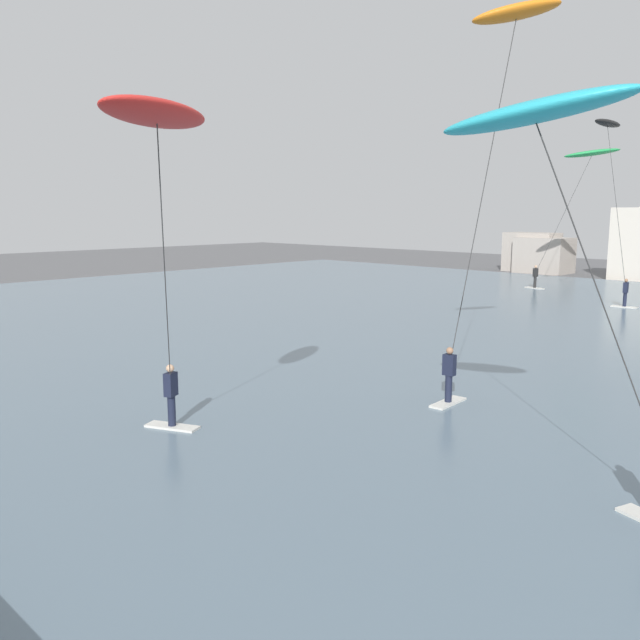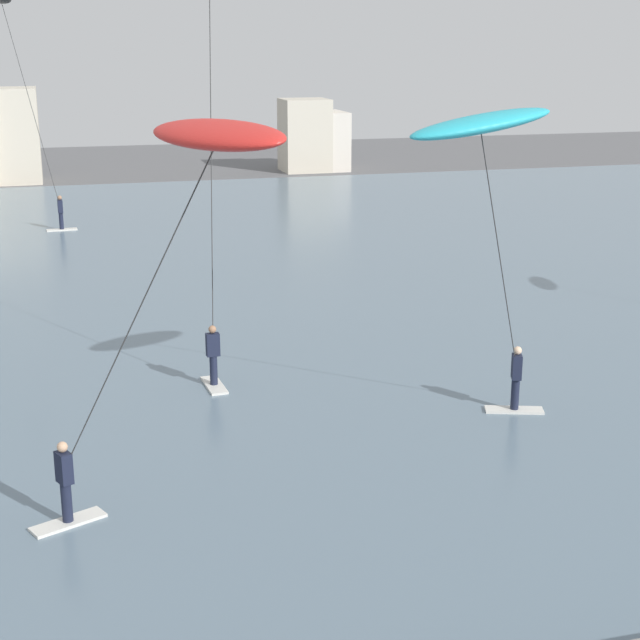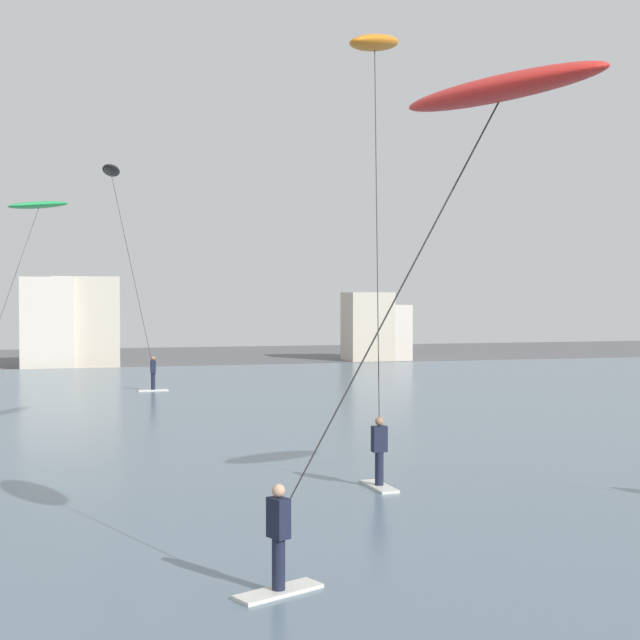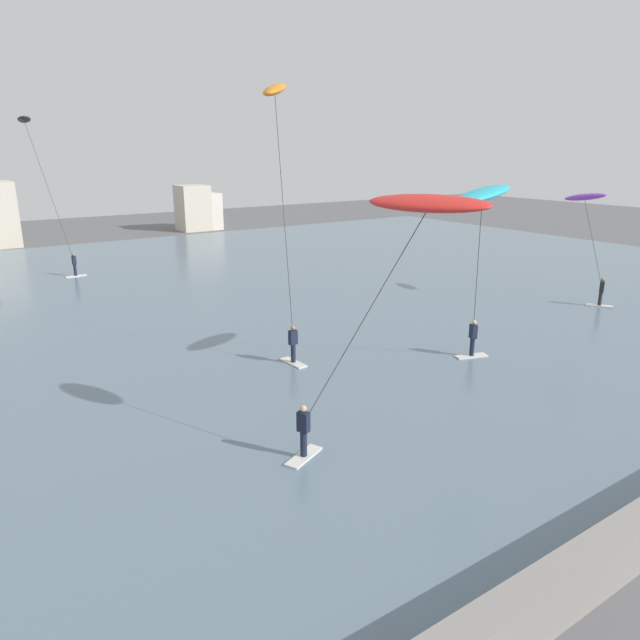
{
  "view_description": "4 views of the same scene",
  "coord_description": "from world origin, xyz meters",
  "views": [
    {
      "loc": [
        10.07,
        2.38,
        5.55
      ],
      "look_at": [
        -3.27,
        16.06,
        2.38
      ],
      "focal_mm": 36.93,
      "sensor_mm": 36.0,
      "label": 1
    },
    {
      "loc": [
        -3.63,
        -5.83,
        8.81
      ],
      "look_at": [
        1.06,
        11.35,
        3.66
      ],
      "focal_mm": 54.79,
      "sensor_mm": 36.0,
      "label": 2
    },
    {
      "loc": [
        -6.65,
        -1.78,
        4.53
      ],
      "look_at": [
        -1.97,
        15.91,
        4.07
      ],
      "focal_mm": 50.44,
      "sensor_mm": 36.0,
      "label": 3
    },
    {
      "loc": [
        -12.0,
        -1.42,
        8.72
      ],
      "look_at": [
        -1.43,
        13.93,
        3.21
      ],
      "focal_mm": 32.66,
      "sensor_mm": 36.0,
      "label": 4
    }
  ],
  "objects": [
    {
      "name": "seawall_barrier",
      "position": [
        0.0,
        3.58,
        0.57
      ],
      "size": [
        60.0,
        0.7,
        1.14
      ],
      "primitive_type": "cube",
      "color": "gray",
      "rests_on": "ground"
    },
    {
      "name": "kitesurfer_black",
      "position": [
        -5.03,
        41.67,
        9.04
      ],
      "size": [
        3.12,
        2.55,
        10.66
      ],
      "color": "silver",
      "rests_on": "water_bay"
    },
    {
      "name": "far_shore_buildings",
      "position": [
        -3.92,
        59.42,
        2.37
      ],
      "size": [
        36.86,
        5.41,
        5.88
      ],
      "color": "#A89E93",
      "rests_on": "ground"
    },
    {
      "name": "kitesurfer_cyan",
      "position": [
        5.02,
        12.9,
        6.57
      ],
      "size": [
        4.35,
        2.71,
        7.46
      ],
      "color": "silver",
      "rests_on": "water_bay"
    },
    {
      "name": "kitesurfer_purple",
      "position": [
        19.08,
        17.25,
        5.34
      ],
      "size": [
        1.17,
        3.6,
        6.39
      ],
      "color": "silver",
      "rests_on": "water_bay"
    },
    {
      "name": "kitesurfer_orange",
      "position": [
        0.45,
        19.65,
        9.51
      ],
      "size": [
        2.34,
        3.89,
        11.36
      ],
      "color": "silver",
      "rests_on": "water_bay"
    },
    {
      "name": "water_bay",
      "position": [
        0.0,
        30.28,
        0.05
      ],
      "size": [
        84.0,
        52.0,
        0.1
      ],
      "primitive_type": "cube",
      "color": "slate",
      "rests_on": "ground"
    },
    {
      "name": "kitesurfer_red",
      "position": [
        -1.39,
        9.62,
        6.78
      ],
      "size": [
        4.64,
        4.01,
        7.57
      ],
      "color": "silver",
      "rests_on": "water_bay"
    }
  ]
}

